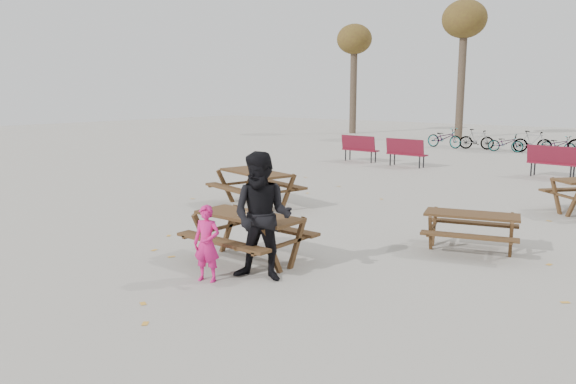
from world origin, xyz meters
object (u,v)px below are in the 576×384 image
Objects in this scene: food_tray at (244,215)px; child at (207,243)px; picnic_table_north at (255,189)px; main_picnic_table at (249,226)px; soda_bottle at (243,212)px; adult at (262,217)px; picnic_table_east at (471,232)px.

food_tray is 0.16× the size of child.
picnic_table_north is (-2.88, 3.42, -0.37)m from food_tray.
main_picnic_table is 10.59× the size of soda_bottle.
adult is 3.84m from picnic_table_east.
picnic_table_north is at bearing 157.43° from picnic_table_east.
picnic_table_north is (-3.04, 4.37, -0.13)m from child.
picnic_table_north is (-5.41, 0.48, 0.09)m from picnic_table_east.
main_picnic_table is 0.24m from food_tray.
child is at bearing -159.14° from adult.
picnic_table_east is at bearing 47.89° from main_picnic_table.
picnic_table_east is (2.52, 2.99, -0.52)m from soda_bottle.
main_picnic_table reaches higher than picnic_table_east.
food_tray is (0.01, -0.12, 0.21)m from main_picnic_table.
main_picnic_table is 0.91× the size of picnic_table_north.
main_picnic_table is at bearing -149.60° from picnic_table_east.
picnic_table_east is at bearing 49.20° from food_tray.
soda_bottle is 4.54m from picnic_table_north.
main_picnic_table is at bearing 101.57° from soda_bottle.
picnic_table_east is 0.78× the size of picnic_table_north.
soda_bottle is 0.15× the size of child.
picnic_table_east is (2.54, 2.94, -0.46)m from food_tray.
child reaches higher than main_picnic_table.
food_tray is 0.09× the size of picnic_table_north.
child is 0.72× the size of picnic_table_east.
food_tray is at bearing -83.05° from main_picnic_table.
child is 0.60× the size of adult.
food_tray is 0.99m from child.
child reaches higher than food_tray.
adult is (0.58, 0.55, 0.38)m from child.
food_tray is 0.86m from adult.
main_picnic_table is 4.37m from picnic_table_north.
adult is at bearing -135.74° from picnic_table_east.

